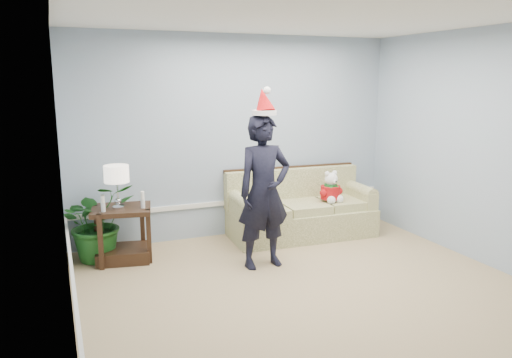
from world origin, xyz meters
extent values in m
cube|color=tan|center=(0.00, 0.00, -0.01)|extent=(4.50, 5.00, 0.02)
cube|color=white|center=(0.00, 0.00, 2.71)|extent=(4.50, 5.00, 0.02)
cube|color=#94A2BD|center=(0.00, 2.51, 1.35)|extent=(4.50, 0.02, 2.70)
cube|color=#94A2BD|center=(-2.26, 0.00, 1.35)|extent=(0.02, 5.00, 2.70)
cube|color=white|center=(0.00, 2.48, 0.45)|extent=(4.48, 0.03, 0.06)
cube|color=white|center=(-2.23, 0.00, 0.45)|extent=(0.03, 4.98, 0.06)
cube|color=brown|center=(0.76, 2.03, 0.18)|extent=(1.98, 0.93, 0.37)
cube|color=brown|center=(0.16, 1.99, 0.43)|extent=(0.61, 0.69, 0.11)
cube|color=brown|center=(0.76, 1.99, 0.43)|extent=(0.61, 0.69, 0.11)
cube|color=brown|center=(1.36, 1.99, 0.43)|extent=(0.61, 0.69, 0.11)
cube|color=brown|center=(0.76, 2.35, 0.63)|extent=(1.95, 0.28, 0.52)
cube|color=black|center=(0.76, 2.41, 0.89)|extent=(1.94, 0.15, 0.05)
cube|color=brown|center=(-0.12, 2.03, 0.48)|extent=(0.21, 0.84, 0.22)
cube|color=brown|center=(1.65, 2.03, 0.48)|extent=(0.21, 0.84, 0.22)
cube|color=#362313|center=(-1.63, 2.00, 0.62)|extent=(0.76, 0.67, 0.05)
cube|color=#362313|center=(-1.63, 2.00, 0.08)|extent=(0.68, 0.60, 0.15)
cube|color=#362313|center=(-1.90, 1.78, 0.32)|extent=(0.06, 0.06, 0.65)
cube|color=#362313|center=(-1.36, 1.78, 0.32)|extent=(0.06, 0.06, 0.65)
cube|color=#362313|center=(-1.90, 2.21, 0.32)|extent=(0.06, 0.06, 0.65)
cube|color=#362313|center=(-1.36, 2.21, 0.32)|extent=(0.06, 0.06, 0.65)
cylinder|color=silver|center=(-1.66, 1.96, 0.66)|extent=(0.13, 0.13, 0.03)
sphere|color=silver|center=(-1.66, 1.96, 0.74)|extent=(0.08, 0.08, 0.08)
cylinder|color=silver|center=(-1.66, 1.96, 0.86)|extent=(0.02, 0.02, 0.28)
cylinder|color=#EFE3D0|center=(-1.66, 1.96, 1.05)|extent=(0.28, 0.28, 0.20)
cylinder|color=silver|center=(-1.84, 1.88, 0.70)|extent=(0.05, 0.05, 0.11)
cylinder|color=white|center=(-1.84, 1.88, 0.80)|extent=(0.04, 0.04, 0.09)
cylinder|color=silver|center=(-1.39, 1.88, 0.70)|extent=(0.05, 0.05, 0.11)
cylinder|color=white|center=(-1.39, 1.88, 0.80)|extent=(0.04, 0.04, 0.09)
imported|color=#1A531B|center=(-1.89, 2.14, 0.47)|extent=(1.00, 0.92, 0.93)
imported|color=black|center=(-0.15, 1.21, 0.87)|extent=(0.66, 0.45, 1.74)
cylinder|color=white|center=(-0.15, 1.21, 1.76)|extent=(0.31, 0.31, 0.05)
cone|color=red|center=(-0.15, 1.23, 1.89)|extent=(0.27, 0.32, 0.31)
sphere|color=white|center=(-0.15, 1.14, 2.00)|extent=(0.08, 0.08, 0.08)
sphere|color=white|center=(1.13, 1.91, 0.60)|extent=(0.25, 0.25, 0.25)
cylinder|color=red|center=(1.13, 1.91, 0.60)|extent=(0.29, 0.29, 0.18)
cylinder|color=#186123|center=(1.13, 1.91, 0.70)|extent=(0.19, 0.19, 0.03)
sphere|color=white|center=(1.07, 1.80, 0.53)|extent=(0.11, 0.11, 0.11)
sphere|color=white|center=(1.20, 1.80, 0.53)|extent=(0.11, 0.11, 0.11)
sphere|color=white|center=(1.13, 1.90, 0.79)|extent=(0.18, 0.18, 0.18)
sphere|color=black|center=(1.13, 1.80, 0.78)|extent=(0.02, 0.02, 0.02)
sphere|color=white|center=(1.07, 1.91, 0.87)|extent=(0.07, 0.07, 0.07)
sphere|color=white|center=(1.20, 1.91, 0.87)|extent=(0.07, 0.07, 0.07)
camera|label=1|loc=(-2.29, -3.81, 2.13)|focal=35.00mm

